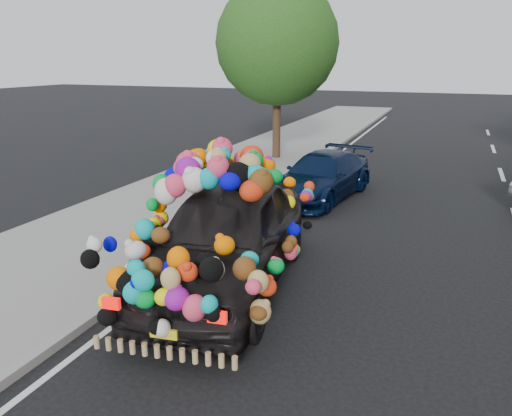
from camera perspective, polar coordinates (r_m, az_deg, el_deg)
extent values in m
plane|color=black|center=(8.29, 5.16, -8.56)|extent=(100.00, 100.00, 0.00)
cube|color=gray|center=(10.23, -18.62, -4.02)|extent=(4.00, 60.00, 0.12)
cube|color=gray|center=(9.14, -9.15, -5.78)|extent=(0.15, 60.00, 0.13)
cylinder|color=#332114|center=(17.84, 2.37, 9.76)|extent=(0.28, 0.28, 2.73)
sphere|color=#124414|center=(17.71, 2.48, 18.35)|extent=(4.20, 4.20, 4.20)
imported|color=black|center=(7.95, -3.39, -3.28)|extent=(2.53, 5.00, 1.63)
cube|color=red|center=(6.19, -16.23, -10.41)|extent=(0.23, 0.09, 0.14)
cube|color=red|center=(5.68, -4.45, -12.31)|extent=(0.23, 0.09, 0.14)
cube|color=yellow|center=(6.04, -10.50, -13.93)|extent=(0.34, 0.08, 0.12)
imported|color=#051232|center=(13.14, 7.52, 3.63)|extent=(2.27, 4.22, 1.16)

